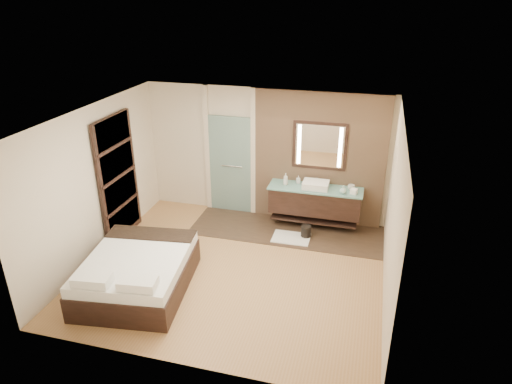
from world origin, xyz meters
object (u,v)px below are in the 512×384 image
(bed, at_px, (138,273))
(waste_bin, at_px, (306,232))
(vanity, at_px, (315,201))
(mirror_unit, at_px, (320,146))

(bed, distance_m, waste_bin, 3.32)
(vanity, bearing_deg, mirror_unit, 90.00)
(vanity, xyz_separation_m, mirror_unit, (0.00, 0.24, 1.07))
(vanity, xyz_separation_m, waste_bin, (-0.08, -0.49, -0.46))
(waste_bin, bearing_deg, vanity, 80.68)
(vanity, relative_size, waste_bin, 7.47)
(vanity, xyz_separation_m, bed, (-2.42, -2.83, -0.27))
(waste_bin, bearing_deg, mirror_unit, 83.71)
(vanity, height_order, bed, vanity)
(vanity, relative_size, mirror_unit, 1.75)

